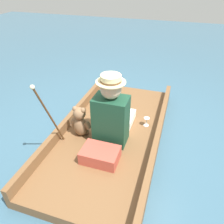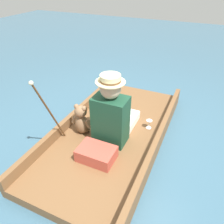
{
  "view_description": "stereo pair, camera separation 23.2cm",
  "coord_description": "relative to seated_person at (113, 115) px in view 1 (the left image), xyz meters",
  "views": [
    {
      "loc": [
        0.67,
        -2.07,
        1.83
      ],
      "look_at": [
        0.04,
        -0.13,
        0.49
      ],
      "focal_mm": 35.0,
      "sensor_mm": 36.0,
      "label": 1
    },
    {
      "loc": [
        0.89,
        -1.99,
        1.83
      ],
      "look_at": [
        0.04,
        -0.13,
        0.49
      ],
      "focal_mm": 35.0,
      "sensor_mm": 36.0,
      "label": 2
    }
  ],
  "objects": [
    {
      "name": "walking_cane",
      "position": [
        -0.54,
        -0.43,
        0.19
      ],
      "size": [
        0.04,
        0.38,
        0.89
      ],
      "color": "brown",
      "rests_on": "punt_boat"
    },
    {
      "name": "seated_person",
      "position": [
        0.0,
        0.0,
        0.0
      ],
      "size": [
        0.38,
        0.74,
        0.83
      ],
      "rotation": [
        0.0,
        0.0,
        -0.08
      ],
      "color": "white",
      "rests_on": "punt_boat"
    },
    {
      "name": "wine_glass",
      "position": [
        0.35,
        0.35,
        -0.23
      ],
      "size": [
        0.08,
        0.08,
        0.12
      ],
      "color": "silver",
      "rests_on": "punt_boat"
    },
    {
      "name": "punt_boat",
      "position": [
        -0.04,
        0.11,
        -0.37
      ],
      "size": [
        1.2,
        2.47,
        0.25
      ],
      "color": "brown",
      "rests_on": "ground_plane"
    },
    {
      "name": "teddy_bear",
      "position": [
        -0.38,
        -0.08,
        -0.13
      ],
      "size": [
        0.28,
        0.17,
        0.4
      ],
      "color": "#846042",
      "rests_on": "punt_boat"
    },
    {
      "name": "ground_plane",
      "position": [
        -0.04,
        0.11,
        -0.44
      ],
      "size": [
        16.0,
        16.0,
        0.0
      ],
      "primitive_type": "plane",
      "color": "#385B70"
    },
    {
      "name": "seat_cushion",
      "position": [
        -0.01,
        -0.41,
        -0.25
      ],
      "size": [
        0.39,
        0.27,
        0.14
      ],
      "color": "#B24738",
      "rests_on": "punt_boat"
    }
  ]
}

